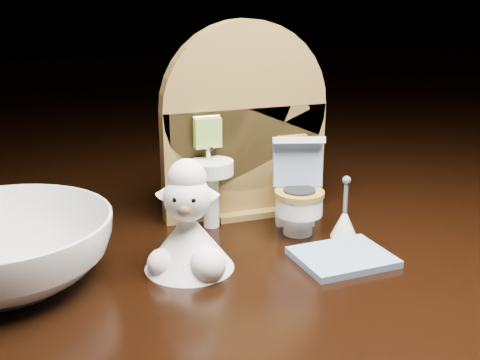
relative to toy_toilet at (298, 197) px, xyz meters
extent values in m
cube|color=black|center=(-0.02, -0.02, -0.08)|extent=(2.50, 2.50, 0.10)
cube|color=olive|center=(-0.02, 0.05, 0.02)|extent=(0.13, 0.02, 0.09)
cylinder|color=olive|center=(-0.02, 0.05, 0.06)|extent=(0.13, 0.02, 0.13)
cube|color=olive|center=(-0.02, 0.05, -0.02)|extent=(0.05, 0.04, 0.01)
cylinder|color=white|center=(-0.06, 0.03, 0.00)|extent=(0.01, 0.01, 0.04)
cylinder|color=white|center=(-0.06, 0.03, 0.02)|extent=(0.03, 0.03, 0.01)
cylinder|color=silver|center=(-0.06, 0.03, 0.03)|extent=(0.00, 0.00, 0.01)
cube|color=#86B03F|center=(-0.06, 0.03, 0.04)|extent=(0.02, 0.01, 0.02)
cube|color=olive|center=(0.01, 0.04, 0.03)|extent=(0.02, 0.01, 0.02)
cylinder|color=beige|center=(0.01, 0.03, 0.02)|extent=(0.02, 0.02, 0.02)
cylinder|color=white|center=(0.00, -0.01, -0.02)|extent=(0.02, 0.02, 0.02)
cylinder|color=white|center=(0.00, -0.01, 0.00)|extent=(0.03, 0.03, 0.01)
cylinder|color=olive|center=(0.00, -0.01, 0.01)|extent=(0.04, 0.04, 0.00)
cube|color=white|center=(0.00, 0.01, 0.00)|extent=(0.03, 0.02, 0.04)
cube|color=#7089AE|center=(0.00, 0.01, 0.02)|extent=(0.04, 0.02, 0.04)
cube|color=white|center=(0.00, 0.00, 0.04)|extent=(0.04, 0.02, 0.01)
cylinder|color=#82B92D|center=(0.01, 0.01, 0.02)|extent=(0.01, 0.01, 0.01)
cube|color=#7089AE|center=(0.01, -0.06, -0.02)|extent=(0.06, 0.05, 0.00)
cone|color=white|center=(0.03, -0.02, -0.02)|extent=(0.02, 0.02, 0.02)
cylinder|color=#59595B|center=(0.03, -0.02, 0.00)|extent=(0.00, 0.00, 0.02)
sphere|color=#59595B|center=(0.03, -0.02, 0.02)|extent=(0.01, 0.01, 0.01)
cone|color=white|center=(-0.09, -0.03, -0.01)|extent=(0.06, 0.06, 0.04)
sphere|color=white|center=(-0.09, -0.05, -0.02)|extent=(0.02, 0.02, 0.02)
sphere|color=white|center=(-0.11, -0.04, -0.02)|extent=(0.02, 0.02, 0.02)
sphere|color=white|center=(-0.09, -0.04, 0.02)|extent=(0.03, 0.03, 0.03)
sphere|color=#9F8A57|center=(-0.10, -0.05, 0.02)|extent=(0.01, 0.01, 0.01)
sphere|color=white|center=(-0.09, -0.03, 0.03)|extent=(0.02, 0.02, 0.02)
cone|color=white|center=(-0.10, -0.03, 0.03)|extent=(0.02, 0.01, 0.01)
cone|color=white|center=(-0.08, -0.04, 0.03)|extent=(0.02, 0.01, 0.01)
sphere|color=black|center=(-0.10, -0.05, 0.02)|extent=(0.00, 0.00, 0.00)
sphere|color=black|center=(-0.09, -0.05, 0.02)|extent=(0.00, 0.00, 0.00)
imported|color=white|center=(-0.20, -0.02, -0.01)|extent=(0.17, 0.17, 0.04)
camera|label=1|loc=(-0.18, -0.38, 0.15)|focal=45.00mm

